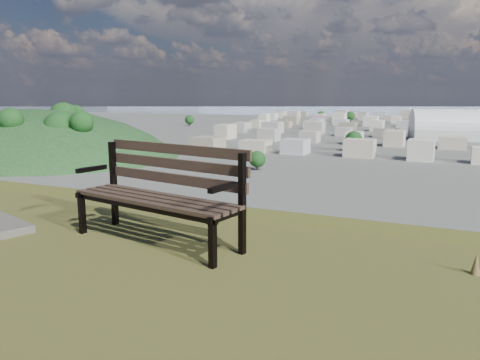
% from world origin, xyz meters
% --- Properties ---
extents(park_bench, '(1.90, 0.91, 0.95)m').
position_xyz_m(park_bench, '(-0.42, 2.90, 25.54)').
color(park_bench, '#3B2C22').
rests_on(park_bench, hilltop_mesa).
extents(arena, '(60.26, 36.52, 23.73)m').
position_xyz_m(arena, '(6.62, 300.32, 5.59)').
color(arena, beige).
rests_on(arena, ground).
extents(green_wooded_hill, '(156.17, 124.93, 78.08)m').
position_xyz_m(green_wooded_hill, '(-166.52, 147.90, 0.12)').
color(green_wooded_hill, '#153A1C').
rests_on(green_wooded_hill, ground).
extents(city_blocks, '(395.00, 361.00, 7.00)m').
position_xyz_m(city_blocks, '(0.00, 394.44, 3.50)').
color(city_blocks, beige).
rests_on(city_blocks, ground).
extents(city_trees, '(406.52, 387.20, 9.98)m').
position_xyz_m(city_trees, '(-26.39, 319.00, 4.83)').
color(city_trees, '#35251A').
rests_on(city_trees, ground).
extents(bay_water, '(2400.00, 700.00, 0.12)m').
position_xyz_m(bay_water, '(0.00, 900.00, 0.00)').
color(bay_water, '#97AAC0').
rests_on(bay_water, ground).
extents(far_hills, '(2050.00, 340.00, 60.00)m').
position_xyz_m(far_hills, '(-60.92, 1402.93, 25.47)').
color(far_hills, '#9FACC5').
rests_on(far_hills, ground).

